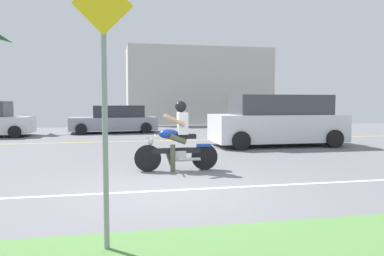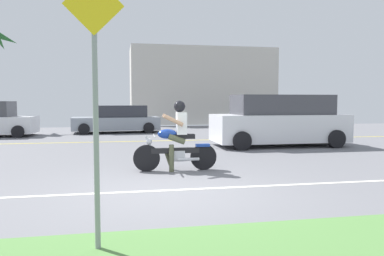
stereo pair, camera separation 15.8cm
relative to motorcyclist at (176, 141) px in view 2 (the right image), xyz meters
name	(u,v)px [view 2 (the right image)]	position (x,y,z in m)	size (l,w,h in m)	color
ground	(154,165)	(-0.44, 1.03, -0.72)	(56.00, 30.00, 0.04)	slate
lane_line_near	(168,190)	(-0.44, -1.95, -0.70)	(50.40, 0.12, 0.01)	silver
lane_line_far	(141,141)	(-0.44, 6.76, -0.70)	(50.40, 0.12, 0.01)	yellow
motorcyclist	(176,141)	(0.00, 0.00, 0.00)	(1.99, 0.65, 1.66)	black
suv_nearby	(280,121)	(4.50, 4.22, 0.21)	(5.04, 2.21, 1.88)	silver
parked_car_1	(118,120)	(-1.43, 11.42, -0.03)	(4.56, 2.22, 1.43)	#8C939E
street_sign	(95,89)	(-1.55, -4.67, 1.07)	(0.62, 0.06, 2.95)	gray
building_far	(202,86)	(4.78, 19.03, 2.07)	(10.60, 4.00, 5.54)	#BCB7AD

